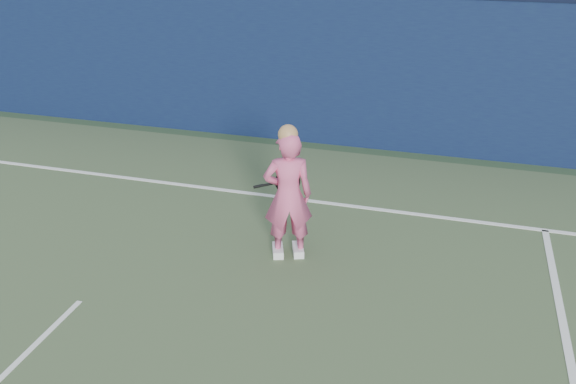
% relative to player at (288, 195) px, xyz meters
% --- Properties ---
extents(ground, '(80.00, 80.00, 0.00)m').
position_rel_player_xyz_m(ground, '(-1.81, -2.54, -0.78)').
color(ground, '#2B452A').
rests_on(ground, ground).
extents(backstop_wall, '(24.00, 0.40, 2.50)m').
position_rel_player_xyz_m(backstop_wall, '(-1.81, 3.96, 0.47)').
color(backstop_wall, '#0C1438').
rests_on(backstop_wall, ground).
extents(player, '(0.65, 0.54, 1.61)m').
position_rel_player_xyz_m(player, '(0.00, 0.00, 0.00)').
color(player, '#DA5483').
rests_on(player, ground).
extents(racket, '(0.58, 0.17, 0.31)m').
position_rel_player_xyz_m(racket, '(-0.14, 0.38, -0.01)').
color(racket, black).
rests_on(racket, ground).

